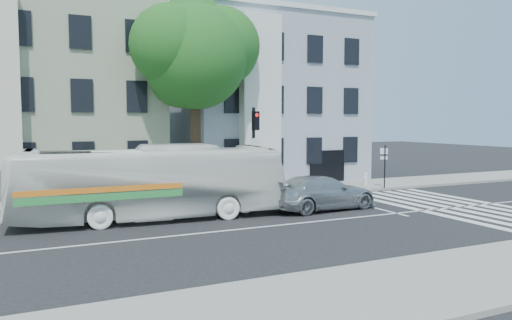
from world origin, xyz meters
TOP-DOWN VIEW (x-y plane):
  - ground at (0.00, 0.00)m, footprint 120.00×120.00m
  - sidewalk_far at (0.00, 8.00)m, footprint 80.00×4.00m
  - sidewalk_near at (0.00, -8.00)m, footprint 80.00×4.00m
  - building_left at (-7.00, 15.00)m, footprint 12.00×10.00m
  - building_right at (7.00, 15.00)m, footprint 12.00×10.00m
  - street_tree at (0.06, 8.74)m, footprint 7.30×5.90m
  - bus at (-3.66, 3.29)m, footprint 3.42×11.34m
  - sedan at (4.03, 2.27)m, footprint 2.57×5.57m
  - hedge at (-6.40, 6.75)m, footprint 8.54×1.53m
  - traffic_signal at (2.42, 6.20)m, footprint 0.50×0.55m
  - fire_hydrant at (10.65, 7.60)m, footprint 0.47×0.28m
  - far_sign_pole at (10.89, 6.14)m, footprint 0.44×0.24m

SIDE VIEW (x-z plane):
  - ground at x=0.00m, z-range 0.00..0.00m
  - sidewalk_far at x=0.00m, z-range 0.00..0.15m
  - sidewalk_near at x=0.00m, z-range 0.00..0.15m
  - hedge at x=-6.40m, z-range 0.15..0.85m
  - fire_hydrant at x=10.65m, z-range 0.16..0.97m
  - sedan at x=4.03m, z-range 0.00..1.58m
  - bus at x=-3.66m, z-range 0.00..3.11m
  - far_sign_pole at x=10.89m, z-range 0.49..3.01m
  - traffic_signal at x=2.42m, z-range 0.70..5.50m
  - building_left at x=-7.00m, z-range 0.00..11.00m
  - building_right at x=7.00m, z-range 0.00..11.00m
  - street_tree at x=0.06m, z-range 2.28..13.38m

